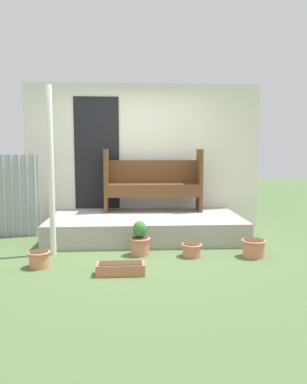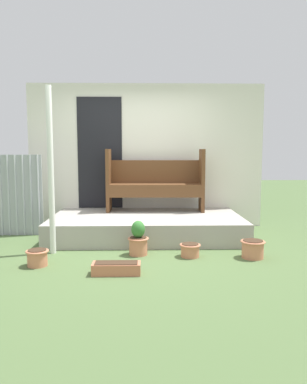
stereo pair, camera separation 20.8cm
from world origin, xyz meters
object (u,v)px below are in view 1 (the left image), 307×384
at_px(bench, 153,180).
at_px(flower_pot_left, 39,258).
at_px(planter_box_rect, 121,269).
at_px(support_post, 51,171).
at_px(flower_pot_far_right, 254,247).
at_px(flower_pot_middle, 140,240).
at_px(flower_pot_right, 192,249).

bearing_deg(bench, flower_pot_left, -125.67).
relative_size(bench, planter_box_rect, 3.05).
height_order(bench, planter_box_rect, bench).
bearing_deg(support_post, flower_pot_far_right, -6.40).
bearing_deg(bench, flower_pot_middle, -98.84).
height_order(flower_pot_middle, planter_box_rect, flower_pot_middle).
xyz_separation_m(bench, flower_pot_left, (-1.51, -2.01, -0.78)).
bearing_deg(flower_pot_right, bench, 104.13).
xyz_separation_m(flower_pot_left, flower_pot_far_right, (2.74, 0.28, 0.02)).
xyz_separation_m(bench, flower_pot_middle, (-0.27, -1.55, -0.68)).
xyz_separation_m(support_post, flower_pot_middle, (1.18, -0.12, -0.93)).
distance_m(support_post, flower_pot_middle, 1.51).
relative_size(flower_pot_middle, flower_pot_right, 1.67).
bearing_deg(bench, support_post, -134.26).
distance_m(flower_pot_left, planter_box_rect, 1.05).
height_order(support_post, planter_box_rect, support_post).
bearing_deg(flower_pot_middle, planter_box_rect, -106.95).
xyz_separation_m(flower_pot_far_right, planter_box_rect, (-1.75, -0.60, -0.06)).
xyz_separation_m(support_post, planter_box_rect, (0.94, -0.90, -1.07)).
xyz_separation_m(flower_pot_middle, planter_box_rect, (-0.24, -0.78, -0.14)).
bearing_deg(flower_pot_far_right, support_post, 173.60).
relative_size(bench, flower_pot_right, 6.01).
height_order(support_post, flower_pot_far_right, support_post).
distance_m(support_post, bench, 2.05).
bearing_deg(flower_pot_far_right, bench, 125.54).
bearing_deg(flower_pot_right, flower_pot_left, -169.79).
distance_m(bench, planter_box_rect, 2.53).
relative_size(support_post, flower_pot_left, 8.11).
relative_size(bench, flower_pot_far_right, 5.22).
height_order(flower_pot_right, planter_box_rect, flower_pot_right).
relative_size(flower_pot_far_right, planter_box_rect, 0.58).
bearing_deg(flower_pot_right, support_post, 172.96).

